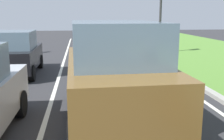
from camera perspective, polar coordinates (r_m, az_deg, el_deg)
ground_plane at (r=11.70m, az=-7.43°, el=-0.31°), size 60.00×60.00×0.00m
lane_line_center at (r=11.73m, az=-10.85°, el=-0.38°), size 0.12×32.00×0.01m
lane_line_right_edge at (r=12.20m, az=9.72°, el=0.13°), size 0.12×32.00×0.01m
curb_right at (r=12.34m, az=11.96°, el=0.45°), size 0.24×48.00×0.12m
car_suv_ahead at (r=5.80m, az=0.31°, el=-0.78°), size 2.06×4.55×2.28m
car_hatchback_far at (r=11.50m, az=-19.69°, el=3.35°), size 1.78×3.72×1.78m
traffic_light_near_right at (r=16.61m, az=10.45°, el=14.26°), size 0.32×0.50×4.71m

